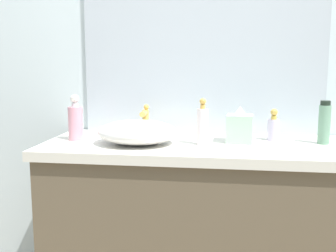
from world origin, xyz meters
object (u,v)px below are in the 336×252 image
object	(u,v)px
lotion_bottle	(324,123)
tissue_box	(240,127)
perfume_bottle	(76,121)
soap_dispenser	(274,128)
spray_can	(202,125)
sink_basin	(138,132)

from	to	relation	value
lotion_bottle	tissue_box	bearing A→B (deg)	-177.63
perfume_bottle	tissue_box	world-z (taller)	perfume_bottle
soap_dispenser	tissue_box	distance (m)	0.18
spray_can	sink_basin	bearing A→B (deg)	-177.86
perfume_bottle	spray_can	distance (m)	0.62
perfume_bottle	spray_can	world-z (taller)	perfume_bottle
soap_dispenser	lotion_bottle	size ratio (longest dim) A/B	0.77
tissue_box	lotion_bottle	bearing A→B (deg)	2.37
perfume_bottle	spray_can	size ratio (longest dim) A/B	1.03
sink_basin	spray_can	distance (m)	0.30
sink_basin	perfume_bottle	xyz separation A→B (m)	(-0.32, 0.05, 0.04)
lotion_bottle	spray_can	size ratio (longest dim) A/B	0.93
lotion_bottle	sink_basin	bearing A→B (deg)	-172.46
sink_basin	spray_can	size ratio (longest dim) A/B	1.74
soap_dispenser	spray_can	world-z (taller)	spray_can
soap_dispenser	perfume_bottle	world-z (taller)	perfume_bottle
soap_dispenser	tissue_box	world-z (taller)	tissue_box
perfume_bottle	tissue_box	bearing A→B (deg)	3.67
lotion_bottle	perfume_bottle	bearing A→B (deg)	-176.76
sink_basin	soap_dispenser	size ratio (longest dim) A/B	2.42
soap_dispenser	lotion_bottle	xyz separation A→B (m)	(0.22, -0.05, 0.03)
soap_dispenser	lotion_bottle	world-z (taller)	lotion_bottle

